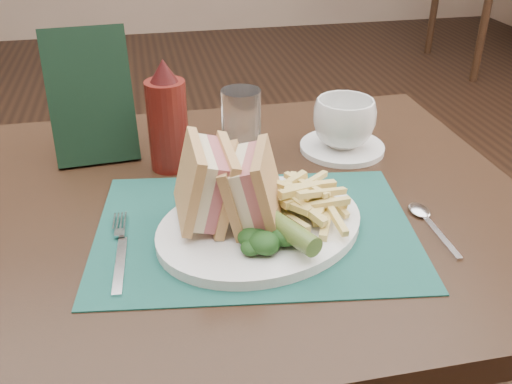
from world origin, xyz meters
TOP-DOWN VIEW (x-y plane):
  - floor at (0.00, 0.00)m, footprint 7.00×7.00m
  - wall_back at (0.00, 3.50)m, footprint 6.00×0.00m
  - table_main at (0.00, -0.50)m, footprint 0.90×0.75m
  - table_bg_right at (2.33, 2.21)m, footprint 0.90×0.75m
  - placemat at (0.01, -0.59)m, footprint 0.48×0.37m
  - plate at (0.02, -0.60)m, footprint 0.37×0.34m
  - sandwich_half_a at (-0.08, -0.57)m, footprint 0.08×0.12m
  - sandwich_half_b at (-0.01, -0.59)m, footprint 0.11×0.13m
  - kale_garnish at (0.02, -0.65)m, footprint 0.11×0.08m
  - pickle_spear at (0.04, -0.65)m, footprint 0.07×0.12m
  - fries_pile at (0.08, -0.58)m, footprint 0.18×0.20m
  - fork at (-0.17, -0.61)m, footprint 0.05×0.17m
  - spoon at (0.26, -0.64)m, footprint 0.04×0.15m
  - saucer at (0.21, -0.37)m, footprint 0.16×0.16m
  - coffee_cup at (0.21, -0.37)m, footprint 0.15×0.15m
  - drinking_glass at (0.03, -0.38)m, footprint 0.08×0.08m
  - ketchup_bottle at (-0.09, -0.37)m, footprint 0.07×0.07m
  - check_presenter at (-0.21, -0.30)m, footprint 0.14×0.09m

SIDE VIEW (x-z plane):
  - floor at x=0.00m, z-range 0.00..0.00m
  - wall_back at x=0.00m, z-range -3.00..3.00m
  - table_main at x=0.00m, z-range 0.00..0.75m
  - table_bg_right at x=2.33m, z-range 0.00..0.75m
  - placemat at x=0.01m, z-range 0.75..0.75m
  - spoon at x=0.26m, z-range 0.75..0.76m
  - saucer at x=0.21m, z-range 0.75..0.76m
  - fork at x=-0.17m, z-range 0.75..0.76m
  - plate at x=0.02m, z-range 0.75..0.77m
  - kale_garnish at x=0.02m, z-range 0.77..0.79m
  - pickle_spear at x=0.04m, z-range 0.77..0.80m
  - fries_pile at x=0.08m, z-range 0.77..0.83m
  - coffee_cup at x=0.21m, z-range 0.76..0.85m
  - drinking_glass at x=0.03m, z-range 0.75..0.88m
  - sandwich_half_b at x=-0.01m, z-range 0.77..0.88m
  - sandwich_half_a at x=-0.08m, z-range 0.77..0.88m
  - ketchup_bottle at x=-0.09m, z-range 0.75..0.94m
  - check_presenter at x=-0.21m, z-range 0.75..0.97m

